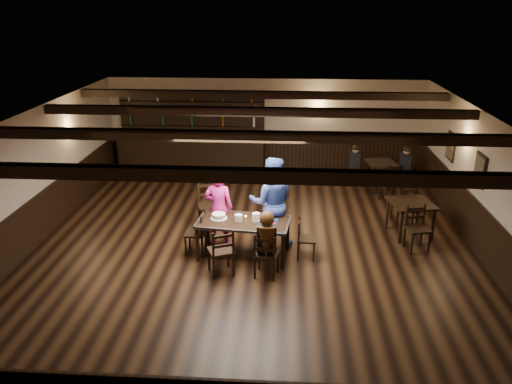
# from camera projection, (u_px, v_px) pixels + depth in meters

# --- Properties ---
(ground) EXTENTS (10.00, 10.00, 0.00)m
(ground) POSITION_uv_depth(u_px,v_px,m) (253.00, 247.00, 10.24)
(ground) COLOR black
(ground) RESTS_ON ground
(room_shell) EXTENTS (9.02, 10.02, 2.71)m
(room_shell) POSITION_uv_depth(u_px,v_px,m) (254.00, 166.00, 9.65)
(room_shell) COLOR beige
(room_shell) RESTS_ON ground
(dining_table) EXTENTS (1.86, 1.09, 0.75)m
(dining_table) POSITION_uv_depth(u_px,v_px,m) (243.00, 224.00, 9.67)
(dining_table) COLOR black
(dining_table) RESTS_ON ground
(chair_near_left) EXTENTS (0.56, 0.55, 0.93)m
(chair_near_left) POSITION_uv_depth(u_px,v_px,m) (222.00, 249.00, 9.00)
(chair_near_left) COLOR black
(chair_near_left) RESTS_ON ground
(chair_near_right) EXTENTS (0.48, 0.46, 0.88)m
(chair_near_right) POSITION_uv_depth(u_px,v_px,m) (266.00, 252.00, 8.93)
(chair_near_right) COLOR black
(chair_near_right) RESTS_ON ground
(chair_end_left) EXTENTS (0.40, 0.42, 0.87)m
(chair_end_left) POSITION_uv_depth(u_px,v_px,m) (199.00, 230.00, 9.82)
(chair_end_left) COLOR black
(chair_end_left) RESTS_ON ground
(chair_end_right) EXTENTS (0.38, 0.39, 0.80)m
(chair_end_right) POSITION_uv_depth(u_px,v_px,m) (303.00, 236.00, 9.68)
(chair_end_right) COLOR black
(chair_end_right) RESTS_ON ground
(chair_far_pushed) EXTENTS (0.58, 0.57, 1.01)m
(chair_far_pushed) POSITION_uv_depth(u_px,v_px,m) (208.00, 201.00, 11.04)
(chair_far_pushed) COLOR black
(chair_far_pushed) RESTS_ON ground
(woman_pink) EXTENTS (0.59, 0.39, 1.60)m
(woman_pink) POSITION_uv_depth(u_px,v_px,m) (219.00, 208.00, 10.12)
(woman_pink) COLOR #EB2FA2
(woman_pink) RESTS_ON ground
(man_blue) EXTENTS (0.94, 0.75, 1.89)m
(man_blue) POSITION_uv_depth(u_px,v_px,m) (272.00, 202.00, 10.01)
(man_blue) COLOR navy
(man_blue) RESTS_ON ground
(seated_person) EXTENTS (0.35, 0.53, 0.86)m
(seated_person) POSITION_uv_depth(u_px,v_px,m) (267.00, 234.00, 8.87)
(seated_person) COLOR black
(seated_person) RESTS_ON ground
(cake) EXTENTS (0.33, 0.33, 0.10)m
(cake) POSITION_uv_depth(u_px,v_px,m) (219.00, 216.00, 9.73)
(cake) COLOR white
(cake) RESTS_ON dining_table
(plate_stack_a) EXTENTS (0.15, 0.15, 0.14)m
(plate_stack_a) POSITION_uv_depth(u_px,v_px,m) (239.00, 218.00, 9.60)
(plate_stack_a) COLOR white
(plate_stack_a) RESTS_ON dining_table
(plate_stack_b) EXTENTS (0.15, 0.15, 0.18)m
(plate_stack_b) POSITION_uv_depth(u_px,v_px,m) (256.00, 217.00, 9.58)
(plate_stack_b) COLOR white
(plate_stack_b) RESTS_ON dining_table
(tea_light) EXTENTS (0.05, 0.05, 0.06)m
(tea_light) POSITION_uv_depth(u_px,v_px,m) (246.00, 217.00, 9.75)
(tea_light) COLOR #A5A8AD
(tea_light) RESTS_ON dining_table
(salt_shaker) EXTENTS (0.03, 0.03, 0.08)m
(salt_shaker) POSITION_uv_depth(u_px,v_px,m) (258.00, 222.00, 9.47)
(salt_shaker) COLOR silver
(salt_shaker) RESTS_ON dining_table
(pepper_shaker) EXTENTS (0.03, 0.03, 0.08)m
(pepper_shaker) POSITION_uv_depth(u_px,v_px,m) (264.00, 222.00, 9.48)
(pepper_shaker) COLOR #A5A8AD
(pepper_shaker) RESTS_ON dining_table
(drink_glass) EXTENTS (0.08, 0.08, 0.12)m
(drink_glass) POSITION_uv_depth(u_px,v_px,m) (258.00, 217.00, 9.66)
(drink_glass) COLOR silver
(drink_glass) RESTS_ON dining_table
(menu_red) EXTENTS (0.31, 0.22, 0.00)m
(menu_red) POSITION_uv_depth(u_px,v_px,m) (269.00, 224.00, 9.51)
(menu_red) COLOR maroon
(menu_red) RESTS_ON dining_table
(menu_blue) EXTENTS (0.29, 0.22, 0.00)m
(menu_blue) POSITION_uv_depth(u_px,v_px,m) (271.00, 220.00, 9.66)
(menu_blue) COLOR #0F214F
(menu_blue) RESTS_ON dining_table
(bar_counter) EXTENTS (4.37, 0.70, 2.20)m
(bar_counter) POSITION_uv_depth(u_px,v_px,m) (192.00, 148.00, 14.50)
(bar_counter) COLOR black
(bar_counter) RESTS_ON ground
(back_table_a) EXTENTS (1.02, 1.02, 0.75)m
(back_table_a) POSITION_uv_depth(u_px,v_px,m) (411.00, 207.00, 10.56)
(back_table_a) COLOR black
(back_table_a) RESTS_ON ground
(back_table_b) EXTENTS (0.89, 0.89, 0.75)m
(back_table_b) POSITION_uv_depth(u_px,v_px,m) (381.00, 166.00, 13.20)
(back_table_b) COLOR black
(back_table_b) RESTS_ON ground
(bg_patron_left) EXTENTS (0.25, 0.35, 0.68)m
(bg_patron_left) POSITION_uv_depth(u_px,v_px,m) (355.00, 157.00, 13.37)
(bg_patron_left) COLOR black
(bg_patron_left) RESTS_ON ground
(bg_patron_right) EXTENTS (0.24, 0.36, 0.70)m
(bg_patron_right) POSITION_uv_depth(u_px,v_px,m) (406.00, 159.00, 13.17)
(bg_patron_right) COLOR black
(bg_patron_right) RESTS_ON ground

